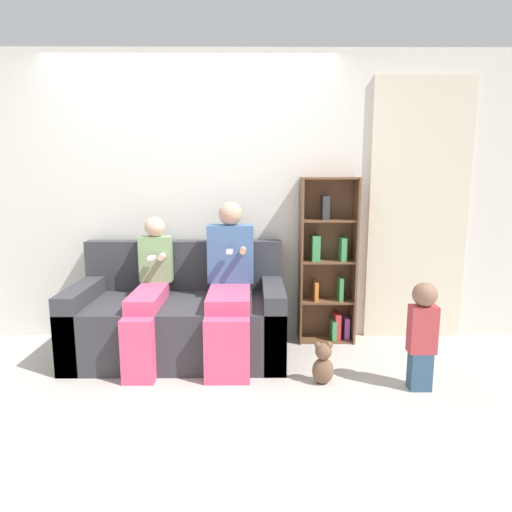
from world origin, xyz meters
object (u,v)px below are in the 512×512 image
object	(u,v)px
adult_seated	(230,281)
toddler_standing	(422,331)
couch	(180,320)
bookshelf	(328,265)
child_seated	(148,292)
teddy_bear	(323,364)

from	to	relation	value
adult_seated	toddler_standing	size ratio (longest dim) A/B	1.64
couch	adult_seated	bearing A→B (deg)	-12.50
toddler_standing	couch	bearing A→B (deg)	159.89
couch	bookshelf	bearing A→B (deg)	15.26
couch	adult_seated	distance (m)	0.56
child_seated	teddy_bear	distance (m)	1.46
child_seated	toddler_standing	distance (m)	2.07
teddy_bear	couch	bearing A→B (deg)	153.29
adult_seated	child_seated	xyz separation A→B (m)	(-0.64, -0.04, -0.08)
couch	teddy_bear	distance (m)	1.26
adult_seated	bookshelf	world-z (taller)	bookshelf
child_seated	adult_seated	bearing A→B (deg)	3.83
child_seated	teddy_bear	xyz separation A→B (m)	(1.33, -0.42, -0.43)
couch	child_seated	distance (m)	0.38
bookshelf	teddy_bear	distance (m)	1.07
adult_seated	teddy_bear	distance (m)	0.97
couch	adult_seated	world-z (taller)	adult_seated
couch	teddy_bear	world-z (taller)	couch
couch	toddler_standing	world-z (taller)	couch
adult_seated	teddy_bear	world-z (taller)	adult_seated
couch	toddler_standing	xyz separation A→B (m)	(1.78, -0.65, 0.13)
couch	child_seated	bearing A→B (deg)	-148.08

